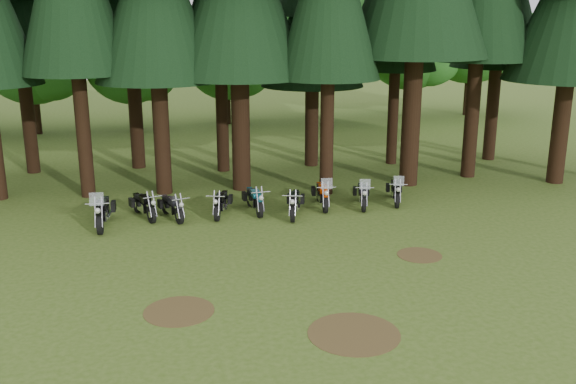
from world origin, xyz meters
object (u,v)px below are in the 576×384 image
motorcycle_1 (144,206)px  motorcycle_2 (172,207)px  motorcycle_3 (221,204)px  motorcycle_7 (362,195)px  motorcycle_8 (395,192)px  motorcycle_5 (294,204)px  motorcycle_0 (103,212)px  motorcycle_6 (322,195)px  motorcycle_4 (255,200)px

motorcycle_1 → motorcycle_2: (1.01, -0.33, -0.02)m
motorcycle_3 → motorcycle_7: motorcycle_7 is taller
motorcycle_8 → motorcycle_5: bearing=-153.5°
motorcycle_8 → motorcycle_0: bearing=-161.0°
motorcycle_1 → motorcycle_6: size_ratio=0.91×
motorcycle_4 → motorcycle_3: bearing=-178.3°
motorcycle_4 → motorcycle_7: 4.22m
motorcycle_1 → motorcycle_3: size_ratio=1.01×
motorcycle_0 → motorcycle_3: (4.21, 0.55, -0.09)m
motorcycle_1 → motorcycle_7: (8.32, -0.19, 0.01)m
motorcycle_3 → motorcycle_7: size_ratio=0.95×
motorcycle_3 → motorcycle_8: size_ratio=0.96×
motorcycle_6 → motorcycle_7: motorcycle_6 is taller
motorcycle_6 → motorcycle_7: (1.55, -0.21, -0.02)m
motorcycle_6 → motorcycle_8: (3.00, 0.02, -0.03)m
motorcycle_6 → motorcycle_4: bearing=-172.2°
motorcycle_3 → motorcycle_5: (2.67, -0.61, 0.02)m
motorcycle_0 → motorcycle_7: (9.72, 0.59, -0.07)m
motorcycle_0 → motorcycle_1: 1.60m
motorcycle_3 → motorcycle_7: 5.51m
motorcycle_6 → motorcycle_8: size_ratio=1.07×
motorcycle_3 → motorcycle_4: motorcycle_4 is taller
motorcycle_3 → motorcycle_7: (5.51, 0.04, 0.02)m
motorcycle_3 → motorcycle_5: 2.74m
motorcycle_4 → motorcycle_8: 5.67m
motorcycle_1 → motorcycle_5: size_ratio=0.96×
motorcycle_0 → motorcycle_6: bearing=8.3°
motorcycle_0 → motorcycle_2: bearing=13.4°
motorcycle_5 → motorcycle_6: bearing=50.1°
motorcycle_7 → motorcycle_8: 1.47m
motorcycle_0 → motorcycle_6: 8.21m
motorcycle_3 → motorcycle_8: (6.95, 0.27, 0.02)m
motorcycle_7 → motorcycle_8: (1.45, 0.24, -0.00)m
motorcycle_0 → motorcycle_8: size_ratio=1.17×
motorcycle_3 → motorcycle_4: 1.29m
motorcycle_3 → motorcycle_4: (1.28, 0.16, 0.01)m
motorcycle_5 → motorcycle_1: bearing=-172.5°
motorcycle_5 → motorcycle_6: 1.55m
motorcycle_2 → motorcycle_4: bearing=-14.2°
motorcycle_3 → motorcycle_4: size_ratio=0.94×
motorcycle_0 → motorcycle_5: size_ratio=1.16×
motorcycle_0 → motorcycle_6: size_ratio=1.09×
motorcycle_7 → motorcycle_8: motorcycle_7 is taller
motorcycle_0 → motorcycle_5: motorcycle_0 is taller
motorcycle_5 → motorcycle_8: 4.37m
motorcycle_1 → motorcycle_2: size_ratio=1.04×
motorcycle_1 → motorcycle_0: bearing=-171.5°
motorcycle_1 → motorcycle_5: bearing=-29.5°
motorcycle_5 → motorcycle_6: (1.29, 0.86, 0.02)m
motorcycle_4 → motorcycle_7: bearing=-7.1°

